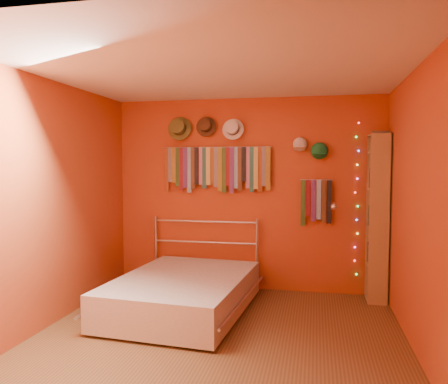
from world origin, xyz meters
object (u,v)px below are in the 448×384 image
Objects in this scene: tie_rack at (216,167)px; reading_lamp at (334,207)px; bookshelf at (381,217)px; bed at (183,293)px.

tie_rack is 1.58m from reading_lamp.
reading_lamp is at bearing -7.21° from tie_rack.
reading_lamp is 0.17× the size of bookshelf.
bookshelf is at bearing -4.32° from tie_rack.
tie_rack is 2.14m from bookshelf.
tie_rack is 0.72× the size of bookshelf.
bookshelf is (2.05, -0.15, -0.59)m from tie_rack.
reading_lamp is 2.06m from bed.
tie_rack is at bearing 172.79° from reading_lamp.
reading_lamp is 0.57m from bookshelf.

